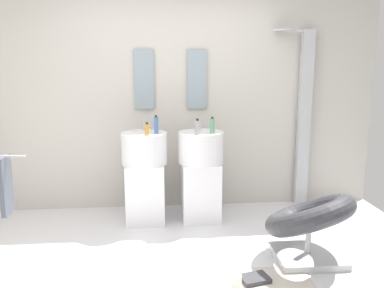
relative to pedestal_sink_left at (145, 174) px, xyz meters
The scene contains 15 objects.
ground_plane 1.29m from the pedestal_sink_left, 75.29° to the right, with size 4.80×3.60×0.04m, color silver.
rear_partition 0.98m from the pedestal_sink_left, 60.11° to the left, with size 4.80×0.10×2.60m, color beige.
pedestal_sink_left is the anchor object (origin of this frame).
pedestal_sink_right 0.59m from the pedestal_sink_left, ahead, with size 0.48×0.48×1.06m.
vanity_mirror_left 1.07m from the pedestal_sink_left, 90.00° to the left, with size 0.22×0.03×0.66m, color #8C9EA8.
vanity_mirror_right 1.22m from the pedestal_sink_left, 36.96° to the left, with size 0.22×0.03×0.66m, color #8C9EA8.
shower_column 1.96m from the pedestal_sink_left, 12.12° to the left, with size 0.49×0.24×2.05m.
lounge_chair 1.74m from the pedestal_sink_left, 35.47° to the right, with size 1.10×1.10×0.65m.
towel_rack 1.39m from the pedestal_sink_left, 148.18° to the right, with size 0.37×0.22×0.95m.
magazine_charcoal 1.67m from the pedestal_sink_left, 56.96° to the right, with size 0.22×0.16×0.03m, color #38383D.
coffee_mug 1.66m from the pedestal_sink_left, 63.98° to the right, with size 0.08×0.08×0.11m, color white.
soap_bottle_amber 0.53m from the pedestal_sink_left, 78.25° to the right, with size 0.04×0.04×0.13m.
soap_bottle_grey 0.76m from the pedestal_sink_left, 16.45° to the right, with size 0.05×0.05×0.16m.
soap_bottle_blue 0.55m from the pedestal_sink_left, 24.33° to the right, with size 0.05×0.05×0.19m.
soap_bottle_green 0.88m from the pedestal_sink_left, ahead, with size 0.05×0.05×0.17m.
Camera 1 is at (-0.17, -2.98, 1.64)m, focal length 37.42 mm.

